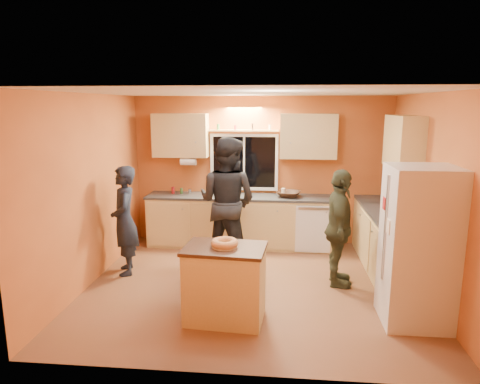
# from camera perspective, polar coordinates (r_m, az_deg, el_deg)

# --- Properties ---
(ground) EXTENTS (4.50, 4.50, 0.00)m
(ground) POSITION_cam_1_polar(r_m,az_deg,el_deg) (6.04, 1.77, -12.36)
(ground) COLOR brown
(ground) RESTS_ON ground
(room_shell) EXTENTS (4.54, 4.04, 2.61)m
(room_shell) POSITION_cam_1_polar(r_m,az_deg,el_deg) (5.98, 3.27, 3.57)
(room_shell) COLOR #CA6F33
(room_shell) RESTS_ON ground
(back_counter) EXTENTS (4.23, 0.62, 0.90)m
(back_counter) POSITION_cam_1_polar(r_m,az_deg,el_deg) (7.49, 2.75, -3.92)
(back_counter) COLOR tan
(back_counter) RESTS_ON ground
(right_counter) EXTENTS (0.62, 1.84, 0.90)m
(right_counter) POSITION_cam_1_polar(r_m,az_deg,el_deg) (6.53, 19.56, -6.93)
(right_counter) COLOR tan
(right_counter) RESTS_ON ground
(refrigerator) EXTENTS (0.72, 0.70, 1.80)m
(refrigerator) POSITION_cam_1_polar(r_m,az_deg,el_deg) (5.19, 22.66, -6.70)
(refrigerator) COLOR silver
(refrigerator) RESTS_ON ground
(island) EXTENTS (0.96, 0.69, 0.88)m
(island) POSITION_cam_1_polar(r_m,az_deg,el_deg) (5.00, -2.03, -12.04)
(island) COLOR tan
(island) RESTS_ON ground
(bundt_pastry) EXTENTS (0.31, 0.31, 0.09)m
(bundt_pastry) POSITION_cam_1_polar(r_m,az_deg,el_deg) (4.83, -2.07, -6.82)
(bundt_pastry) COLOR tan
(bundt_pastry) RESTS_ON island
(person_left) EXTENTS (0.56, 0.68, 1.60)m
(person_left) POSITION_cam_1_polar(r_m,az_deg,el_deg) (6.45, -15.14, -3.69)
(person_left) COLOR black
(person_left) RESTS_ON ground
(person_center) EXTENTS (1.17, 1.05, 1.98)m
(person_center) POSITION_cam_1_polar(r_m,az_deg,el_deg) (6.56, -1.73, -1.29)
(person_center) COLOR black
(person_center) RESTS_ON ground
(person_right) EXTENTS (0.46, 0.97, 1.61)m
(person_right) POSITION_cam_1_polar(r_m,az_deg,el_deg) (5.95, 13.06, -4.75)
(person_right) COLOR #2B311F
(person_right) RESTS_ON ground
(mixing_bowl) EXTENTS (0.51, 0.51, 0.10)m
(mixing_bowl) POSITION_cam_1_polar(r_m,az_deg,el_deg) (7.36, 6.50, -0.27)
(mixing_bowl) COLOR black
(mixing_bowl) RESTS_ON back_counter
(utensil_crock) EXTENTS (0.14, 0.14, 0.17)m
(utensil_crock) POSITION_cam_1_polar(r_m,az_deg,el_deg) (7.42, -0.51, 0.18)
(utensil_crock) COLOR #EDE0C6
(utensil_crock) RESTS_ON back_counter
(potted_plant) EXTENTS (0.30, 0.27, 0.30)m
(potted_plant) POSITION_cam_1_polar(r_m,az_deg,el_deg) (5.82, 21.67, -3.19)
(potted_plant) COLOR gray
(potted_plant) RESTS_ON right_counter
(red_box) EXTENTS (0.19, 0.16, 0.07)m
(red_box) POSITION_cam_1_polar(r_m,az_deg,el_deg) (6.27, 19.97, -3.12)
(red_box) COLOR #A3191B
(red_box) RESTS_ON right_counter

